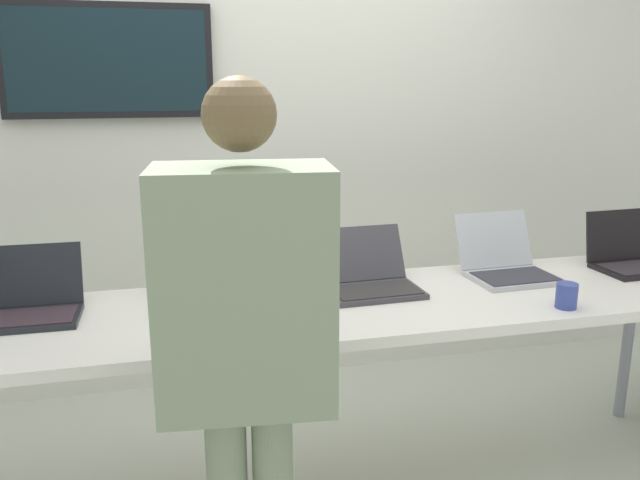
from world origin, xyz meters
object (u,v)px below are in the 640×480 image
(laptop_station_2, at_px, (369,277))
(laptop_station_4, at_px, (631,256))
(laptop_station_0, at_px, (35,301))
(person, at_px, (246,331))
(laptop_station_3, at_px, (506,263))
(coffee_mug, at_px, (567,296))
(workbench, at_px, (324,317))
(laptop_station_1, at_px, (215,287))

(laptop_station_2, distance_m, laptop_station_4, 1.19)
(laptop_station_0, xyz_separation_m, person, (0.63, -0.73, 0.12))
(laptop_station_3, height_order, person, person)
(laptop_station_0, distance_m, laptop_station_3, 1.82)
(person, relative_size, coffee_mug, 17.65)
(laptop_station_2, distance_m, laptop_station_3, 0.61)
(workbench, distance_m, laptop_station_4, 1.42)
(laptop_station_0, bearing_deg, laptop_station_4, 0.23)
(laptop_station_3, distance_m, laptop_station_4, 0.59)
(coffee_mug, bearing_deg, laptop_station_0, 168.79)
(workbench, relative_size, laptop_station_0, 10.86)
(laptop_station_4, height_order, coffee_mug, laptop_station_4)
(laptop_station_1, relative_size, laptop_station_4, 1.10)
(person, bearing_deg, laptop_station_3, 33.07)
(laptop_station_3, distance_m, person, 1.42)
(laptop_station_0, distance_m, laptop_station_4, 2.41)
(laptop_station_2, xyz_separation_m, laptop_station_3, (0.61, 0.03, 0.00))
(laptop_station_0, relative_size, person, 0.19)
(laptop_station_4, height_order, person, person)
(laptop_station_4, bearing_deg, laptop_station_2, -179.74)
(laptop_station_0, distance_m, laptop_station_1, 0.61)
(person, bearing_deg, workbench, 59.59)
(laptop_station_2, bearing_deg, laptop_station_3, 3.03)
(laptop_station_1, bearing_deg, laptop_station_4, 0.23)
(laptop_station_1, distance_m, laptop_station_2, 0.60)
(workbench, height_order, laptop_station_1, laptop_station_1)
(person, bearing_deg, laptop_station_0, 130.83)
(laptop_station_4, xyz_separation_m, coffee_mug, (-0.57, -0.37, -0.01))
(laptop_station_3, relative_size, coffee_mug, 3.99)
(laptop_station_0, bearing_deg, laptop_station_2, 0.20)
(laptop_station_0, bearing_deg, person, -49.17)
(laptop_station_1, bearing_deg, laptop_station_3, 1.62)
(person, distance_m, coffee_mug, 1.26)
(laptop_station_1, distance_m, person, 0.75)
(laptop_station_4, relative_size, person, 0.22)
(laptop_station_0, relative_size, laptop_station_1, 0.79)
(workbench, xyz_separation_m, laptop_station_1, (-0.38, 0.12, 0.11))
(workbench, xyz_separation_m, person, (-0.36, -0.62, 0.22))
(workbench, distance_m, laptop_station_3, 0.84)
(laptop_station_1, relative_size, laptop_station_3, 1.06)
(person, bearing_deg, laptop_station_2, 51.96)
(coffee_mug, bearing_deg, laptop_station_2, 149.41)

